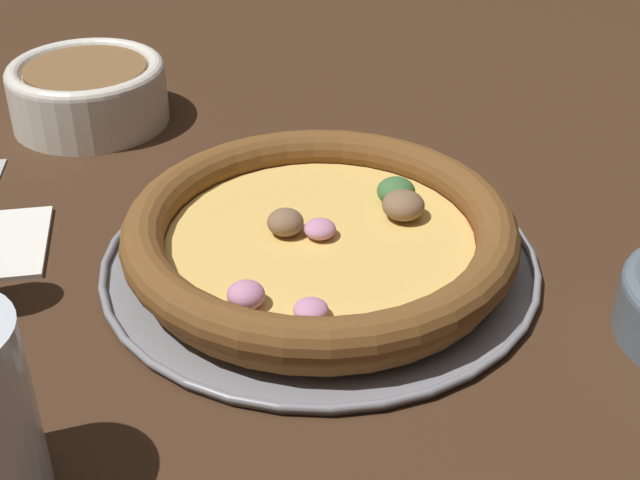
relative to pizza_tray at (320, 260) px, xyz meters
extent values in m
plane|color=#3D2616|center=(0.00, 0.00, 0.00)|extent=(3.00, 3.00, 0.00)
cylinder|color=gray|center=(0.00, 0.00, 0.00)|extent=(0.31, 0.31, 0.01)
torus|color=gray|center=(0.00, 0.00, 0.00)|extent=(0.32, 0.32, 0.01)
cylinder|color=#A86B33|center=(0.00, 0.00, 0.01)|extent=(0.26, 0.26, 0.01)
torus|color=brown|center=(0.00, 0.00, 0.03)|extent=(0.28, 0.28, 0.03)
cylinder|color=#B7381E|center=(0.00, 0.00, 0.02)|extent=(0.23, 0.23, 0.00)
cylinder|color=#E5B75B|center=(0.00, 0.00, 0.02)|extent=(0.22, 0.22, 0.00)
ellipsoid|color=brown|center=(0.02, -0.01, 0.03)|extent=(0.03, 0.03, 0.02)
ellipsoid|color=#3D6B38|center=(-0.07, -0.03, 0.03)|extent=(0.04, 0.04, 0.02)
ellipsoid|color=#C17FA3|center=(0.03, 0.09, 0.03)|extent=(0.03, 0.03, 0.01)
ellipsoid|color=#C17FA3|center=(0.00, 0.00, 0.03)|extent=(0.03, 0.03, 0.01)
ellipsoid|color=#C17FA3|center=(0.07, 0.07, 0.03)|extent=(0.03, 0.03, 0.02)
ellipsoid|color=brown|center=(-0.07, -0.01, 0.03)|extent=(0.04, 0.04, 0.02)
cylinder|color=silver|center=(0.16, -0.29, 0.02)|extent=(0.15, 0.15, 0.05)
torus|color=silver|center=(0.16, -0.29, 0.05)|extent=(0.15, 0.15, 0.02)
cylinder|color=brown|center=(0.16, -0.29, 0.05)|extent=(0.11, 0.11, 0.00)
camera|label=1|loc=(0.13, 0.52, 0.37)|focal=50.00mm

